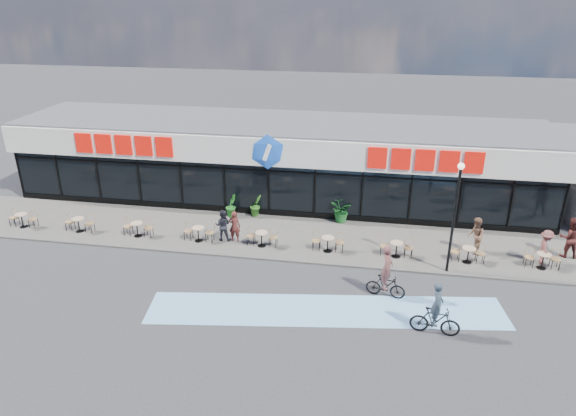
{
  "coord_description": "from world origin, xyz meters",
  "views": [
    {
      "loc": [
        5.38,
        -18.43,
        11.68
      ],
      "look_at": [
        1.64,
        3.5,
        2.1
      ],
      "focal_mm": 32.0,
      "sensor_mm": 36.0,
      "label": 1
    }
  ],
  "objects_px": {
    "pedestrian_a": "(476,236)",
    "pedestrian_c": "(570,237)",
    "patron_right": "(223,225)",
    "patron_left": "(235,226)",
    "potted_plant_right": "(340,211)",
    "pedestrian_b": "(545,247)",
    "cyclist_a": "(436,316)",
    "cyclist_b": "(386,278)",
    "lamp_post": "(455,209)",
    "bistro_set_0": "(23,218)",
    "potted_plant_left": "(256,205)",
    "potted_plant_mid": "(231,205)"
  },
  "relations": [
    {
      "from": "potted_plant_right",
      "to": "pedestrian_a",
      "type": "relative_size",
      "value": 0.69
    },
    {
      "from": "pedestrian_a",
      "to": "patron_left",
      "type": "bearing_deg",
      "value": -86.38
    },
    {
      "from": "potted_plant_left",
      "to": "cyclist_b",
      "type": "height_order",
      "value": "cyclist_b"
    },
    {
      "from": "pedestrian_b",
      "to": "cyclist_a",
      "type": "height_order",
      "value": "cyclist_a"
    },
    {
      "from": "pedestrian_c",
      "to": "bistro_set_0",
      "type": "bearing_deg",
      "value": 0.58
    },
    {
      "from": "lamp_post",
      "to": "potted_plant_left",
      "type": "distance_m",
      "value": 10.93
    },
    {
      "from": "patron_right",
      "to": "pedestrian_c",
      "type": "xyz_separation_m",
      "value": [
        16.27,
        1.06,
        0.18
      ]
    },
    {
      "from": "lamp_post",
      "to": "pedestrian_c",
      "type": "height_order",
      "value": "lamp_post"
    },
    {
      "from": "potted_plant_mid",
      "to": "patron_right",
      "type": "distance_m",
      "value": 2.94
    },
    {
      "from": "potted_plant_mid",
      "to": "patron_left",
      "type": "height_order",
      "value": "patron_left"
    },
    {
      "from": "lamp_post",
      "to": "pedestrian_b",
      "type": "xyz_separation_m",
      "value": [
        4.37,
        1.41,
        -2.17
      ]
    },
    {
      "from": "potted_plant_right",
      "to": "pedestrian_a",
      "type": "distance_m",
      "value": 6.97
    },
    {
      "from": "pedestrian_a",
      "to": "pedestrian_c",
      "type": "height_order",
      "value": "pedestrian_c"
    },
    {
      "from": "patron_left",
      "to": "cyclist_b",
      "type": "xyz_separation_m",
      "value": [
        7.33,
        -3.68,
        -0.03
      ]
    },
    {
      "from": "lamp_post",
      "to": "pedestrian_b",
      "type": "distance_m",
      "value": 5.08
    },
    {
      "from": "pedestrian_a",
      "to": "potted_plant_left",
      "type": "bearing_deg",
      "value": -102.36
    },
    {
      "from": "patron_right",
      "to": "pedestrian_a",
      "type": "xyz_separation_m",
      "value": [
        12.06,
        0.68,
        0.09
      ]
    },
    {
      "from": "potted_plant_left",
      "to": "lamp_post",
      "type": "bearing_deg",
      "value": -24.64
    },
    {
      "from": "patron_left",
      "to": "cyclist_b",
      "type": "height_order",
      "value": "cyclist_b"
    },
    {
      "from": "potted_plant_right",
      "to": "cyclist_b",
      "type": "xyz_separation_m",
      "value": [
        2.38,
        -6.79,
        0.15
      ]
    },
    {
      "from": "potted_plant_mid",
      "to": "cyclist_a",
      "type": "xyz_separation_m",
      "value": [
        10.07,
        -8.77,
        0.05
      ]
    },
    {
      "from": "potted_plant_mid",
      "to": "cyclist_a",
      "type": "bearing_deg",
      "value": -41.06
    },
    {
      "from": "potted_plant_right",
      "to": "patron_left",
      "type": "distance_m",
      "value": 5.85
    },
    {
      "from": "lamp_post",
      "to": "pedestrian_b",
      "type": "bearing_deg",
      "value": 17.92
    },
    {
      "from": "pedestrian_b",
      "to": "potted_plant_right",
      "type": "bearing_deg",
      "value": 78.47
    },
    {
      "from": "bistro_set_0",
      "to": "patron_left",
      "type": "xyz_separation_m",
      "value": [
        11.39,
        0.25,
        0.34
      ]
    },
    {
      "from": "cyclist_a",
      "to": "cyclist_b",
      "type": "distance_m",
      "value": 2.82
    },
    {
      "from": "patron_right",
      "to": "cyclist_a",
      "type": "bearing_deg",
      "value": 144.34
    },
    {
      "from": "lamp_post",
      "to": "pedestrian_b",
      "type": "relative_size",
      "value": 3.04
    },
    {
      "from": "bistro_set_0",
      "to": "potted_plant_mid",
      "type": "height_order",
      "value": "potted_plant_mid"
    },
    {
      "from": "potted_plant_left",
      "to": "pedestrian_b",
      "type": "height_order",
      "value": "pedestrian_b"
    },
    {
      "from": "cyclist_b",
      "to": "cyclist_a",
      "type": "bearing_deg",
      "value": -51.46
    },
    {
      "from": "patron_left",
      "to": "pedestrian_a",
      "type": "bearing_deg",
      "value": -178.58
    },
    {
      "from": "pedestrian_b",
      "to": "cyclist_a",
      "type": "distance_m",
      "value": 8.03
    },
    {
      "from": "bistro_set_0",
      "to": "pedestrian_b",
      "type": "bearing_deg",
      "value": 0.84
    },
    {
      "from": "pedestrian_a",
      "to": "cyclist_b",
      "type": "height_order",
      "value": "cyclist_b"
    },
    {
      "from": "cyclist_b",
      "to": "lamp_post",
      "type": "bearing_deg",
      "value": 41.43
    },
    {
      "from": "potted_plant_left",
      "to": "patron_right",
      "type": "height_order",
      "value": "patron_right"
    },
    {
      "from": "potted_plant_mid",
      "to": "potted_plant_right",
      "type": "height_order",
      "value": "potted_plant_right"
    },
    {
      "from": "patron_left",
      "to": "patron_right",
      "type": "bearing_deg",
      "value": -0.37
    },
    {
      "from": "potted_plant_right",
      "to": "cyclist_b",
      "type": "relative_size",
      "value": 0.54
    },
    {
      "from": "potted_plant_mid",
      "to": "lamp_post",
      "type": "bearing_deg",
      "value": -20.75
    },
    {
      "from": "bistro_set_0",
      "to": "cyclist_b",
      "type": "height_order",
      "value": "cyclist_b"
    },
    {
      "from": "pedestrian_c",
      "to": "cyclist_a",
      "type": "height_order",
      "value": "cyclist_a"
    },
    {
      "from": "patron_right",
      "to": "cyclist_a",
      "type": "relative_size",
      "value": 0.75
    },
    {
      "from": "lamp_post",
      "to": "patron_left",
      "type": "relative_size",
      "value": 3.16
    },
    {
      "from": "potted_plant_mid",
      "to": "patron_left",
      "type": "bearing_deg",
      "value": -71.2
    },
    {
      "from": "potted_plant_left",
      "to": "pedestrian_c",
      "type": "height_order",
      "value": "pedestrian_c"
    },
    {
      "from": "bistro_set_0",
      "to": "cyclist_b",
      "type": "relative_size",
      "value": 0.67
    },
    {
      "from": "potted_plant_right",
      "to": "pedestrian_b",
      "type": "relative_size",
      "value": 0.75
    }
  ]
}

